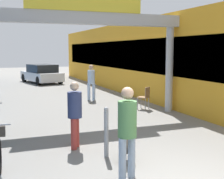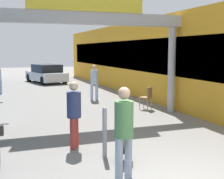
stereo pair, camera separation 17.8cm
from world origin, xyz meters
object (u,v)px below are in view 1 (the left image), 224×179
(dog_on_leash, at_px, (127,145))
(cafe_chair_wood_nearer, at_px, (145,96))
(pedestrian_companion, at_px, (75,111))
(parked_car_white, at_px, (42,74))
(pedestrian_carrying_crate, at_px, (91,80))
(bollard_post_metal, at_px, (106,132))
(pedestrian_with_dog, at_px, (127,127))

(dog_on_leash, bearing_deg, cafe_chair_wood_nearer, 59.33)
(pedestrian_companion, xyz_separation_m, parked_car_white, (1.51, 15.63, -0.27))
(cafe_chair_wood_nearer, bearing_deg, parked_car_white, 101.18)
(pedestrian_carrying_crate, xyz_separation_m, cafe_chair_wood_nearer, (1.32, -2.94, -0.41))
(pedestrian_companion, xyz_separation_m, pedestrian_carrying_crate, (2.51, 6.80, 0.04))
(bollard_post_metal, relative_size, cafe_chair_wood_nearer, 1.26)
(cafe_chair_wood_nearer, bearing_deg, pedestrian_carrying_crate, 114.27)
(cafe_chair_wood_nearer, bearing_deg, dog_on_leash, -120.67)
(cafe_chair_wood_nearer, xyz_separation_m, parked_car_white, (-2.33, 11.77, 0.10))
(bollard_post_metal, bearing_deg, pedestrian_carrying_crate, 75.16)
(pedestrian_carrying_crate, relative_size, parked_car_white, 0.39)
(dog_on_leash, bearing_deg, parked_car_white, 87.57)
(pedestrian_with_dog, distance_m, dog_on_leash, 1.12)
(bollard_post_metal, bearing_deg, pedestrian_companion, 119.13)
(dog_on_leash, xyz_separation_m, bollard_post_metal, (-0.31, 0.40, 0.22))
(pedestrian_carrying_crate, bearing_deg, pedestrian_companion, -110.29)
(pedestrian_with_dog, relative_size, pedestrian_companion, 1.06)
(pedestrian_carrying_crate, relative_size, cafe_chair_wood_nearer, 1.88)
(pedestrian_carrying_crate, xyz_separation_m, parked_car_white, (-1.00, 8.83, -0.31))
(parked_car_white, bearing_deg, pedestrian_with_dog, -93.49)
(cafe_chair_wood_nearer, bearing_deg, bollard_post_metal, -125.36)
(pedestrian_carrying_crate, height_order, parked_car_white, pedestrian_carrying_crate)
(dog_on_leash, xyz_separation_m, cafe_chair_wood_nearer, (3.04, 5.13, 0.19))
(pedestrian_companion, bearing_deg, cafe_chair_wood_nearer, 45.19)
(pedestrian_with_dog, xyz_separation_m, pedestrian_carrying_crate, (2.09, 8.92, -0.02))
(dog_on_leash, relative_size, cafe_chair_wood_nearer, 0.87)
(parked_car_white, bearing_deg, pedestrian_carrying_crate, -83.53)
(pedestrian_with_dog, bearing_deg, dog_on_leash, 66.72)
(bollard_post_metal, bearing_deg, pedestrian_with_dog, -92.48)
(pedestrian_with_dog, bearing_deg, pedestrian_companion, 101.41)
(bollard_post_metal, bearing_deg, parked_car_white, 86.43)
(pedestrian_companion, bearing_deg, dog_on_leash, -57.95)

